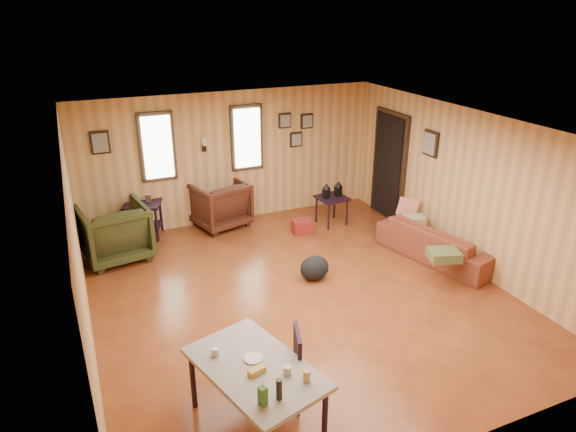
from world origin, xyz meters
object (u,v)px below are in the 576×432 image
(sofa, at_px, (439,236))
(end_table, at_px, (143,213))
(dining_table, at_px, (256,372))
(recliner_green, at_px, (115,230))
(side_table, at_px, (332,196))
(recliner_brown, at_px, (219,202))

(sofa, xyz_separation_m, end_table, (-4.17, 2.73, 0.05))
(dining_table, bearing_deg, recliner_green, 85.09)
(end_table, bearing_deg, sofa, -33.28)
(side_table, xyz_separation_m, dining_table, (-2.98, -4.09, 0.08))
(recliner_brown, bearing_deg, end_table, -18.41)
(recliner_green, relative_size, end_table, 1.30)
(sofa, height_order, side_table, side_table)
(recliner_brown, relative_size, end_table, 1.21)
(recliner_brown, bearing_deg, recliner_green, 2.68)
(end_table, height_order, dining_table, dining_table)
(recliner_brown, height_order, dining_table, recliner_brown)
(recliner_brown, xyz_separation_m, end_table, (-1.34, 0.07, -0.03))
(recliner_green, xyz_separation_m, dining_table, (0.83, -4.21, 0.13))
(sofa, bearing_deg, end_table, 42.22)
(end_table, bearing_deg, recliner_brown, -3.08)
(recliner_green, bearing_deg, recliner_brown, -171.29)
(sofa, distance_m, recliner_brown, 3.88)
(recliner_brown, bearing_deg, sofa, 121.37)
(end_table, relative_size, side_table, 0.95)
(recliner_brown, relative_size, recliner_green, 0.93)
(side_table, distance_m, dining_table, 5.06)
(sofa, relative_size, recliner_brown, 2.12)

